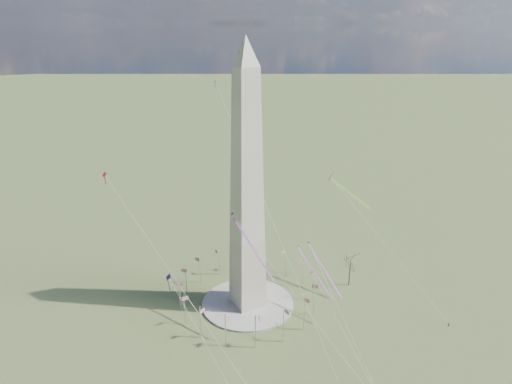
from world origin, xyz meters
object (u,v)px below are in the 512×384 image
tree_near (351,262)px  person_east (449,324)px  kite_delta_black (333,179)px  washington_monument (247,190)px

tree_near → person_east: size_ratio=8.41×
kite_delta_black → tree_near: bearing=51.3°
tree_near → kite_delta_black: (-1.54, 12.64, 33.03)m
washington_monument → tree_near: washington_monument is taller
washington_monument → kite_delta_black: (42.47, 4.14, -3.96)m
tree_near → washington_monument: bearing=169.1°
tree_near → person_east: tree_near is taller
washington_monument → kite_delta_black: bearing=5.6°
washington_monument → person_east: 88.47m
person_east → washington_monument: bearing=-35.3°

